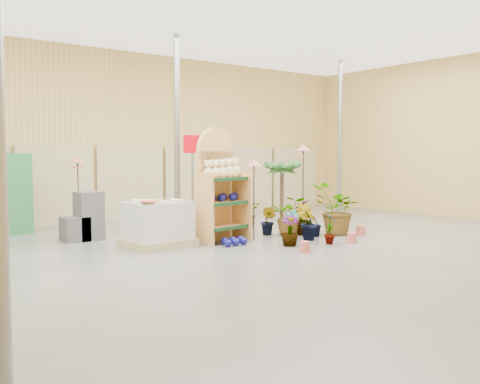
{
  "coord_description": "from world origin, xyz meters",
  "views": [
    {
      "loc": [
        -6.33,
        -7.19,
        1.76
      ],
      "look_at": [
        0.3,
        1.5,
        1.0
      ],
      "focal_mm": 40.0,
      "sensor_mm": 36.0,
      "label": 1
    }
  ],
  "objects_px": {
    "pallet_stack": "(158,224)",
    "potted_plant_2": "(290,216)",
    "display_shelf": "(219,190)",
    "bird_table_front": "(254,165)"
  },
  "relations": [
    {
      "from": "pallet_stack",
      "to": "bird_table_front",
      "type": "distance_m",
      "value": 2.33
    },
    {
      "from": "display_shelf",
      "to": "pallet_stack",
      "type": "relative_size",
      "value": 1.78
    },
    {
      "from": "pallet_stack",
      "to": "potted_plant_2",
      "type": "height_order",
      "value": "pallet_stack"
    },
    {
      "from": "pallet_stack",
      "to": "display_shelf",
      "type": "bearing_deg",
      "value": -13.74
    },
    {
      "from": "display_shelf",
      "to": "pallet_stack",
      "type": "bearing_deg",
      "value": 162.6
    },
    {
      "from": "display_shelf",
      "to": "pallet_stack",
      "type": "distance_m",
      "value": 1.45
    },
    {
      "from": "bird_table_front",
      "to": "potted_plant_2",
      "type": "height_order",
      "value": "bird_table_front"
    },
    {
      "from": "potted_plant_2",
      "to": "display_shelf",
      "type": "bearing_deg",
      "value": 170.78
    },
    {
      "from": "potted_plant_2",
      "to": "bird_table_front",
      "type": "bearing_deg",
      "value": -179.96
    },
    {
      "from": "display_shelf",
      "to": "potted_plant_2",
      "type": "distance_m",
      "value": 1.85
    }
  ]
}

